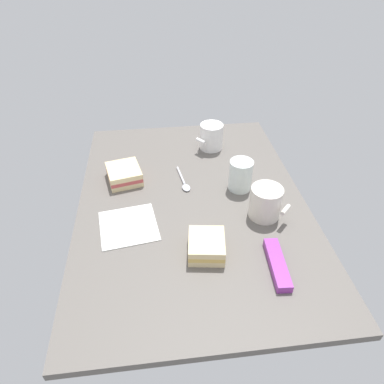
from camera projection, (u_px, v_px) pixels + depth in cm
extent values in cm
cube|color=#5B5651|center=(192.00, 203.00, 99.41)|extent=(90.00, 64.00, 2.00)
cylinder|color=white|center=(211.00, 137.00, 118.78)|extent=(7.84, 7.84, 8.91)
cylinder|color=brown|center=(212.00, 126.00, 116.32)|extent=(6.90, 6.90, 0.40)
cylinder|color=white|center=(201.00, 141.00, 115.52)|extent=(3.51, 3.14, 1.20)
cylinder|color=silver|center=(265.00, 202.00, 91.10)|extent=(8.35, 8.35, 8.95)
cylinder|color=black|center=(267.00, 190.00, 88.64)|extent=(7.35, 7.35, 0.40)
cylinder|color=silver|center=(286.00, 210.00, 88.11)|extent=(3.53, 3.49, 1.20)
cube|color=beige|center=(206.00, 250.00, 82.88)|extent=(10.56, 9.75, 1.60)
cube|color=#D8B259|center=(206.00, 246.00, 82.01)|extent=(10.56, 9.75, 1.20)
cube|color=beige|center=(207.00, 242.00, 81.15)|extent=(10.56, 9.75, 1.60)
cube|color=beige|center=(125.00, 178.00, 105.95)|extent=(12.44, 11.64, 1.60)
cube|color=#C14C4C|center=(124.00, 174.00, 105.08)|extent=(12.44, 11.64, 1.20)
cube|color=beige|center=(124.00, 170.00, 104.22)|extent=(12.44, 11.64, 1.60)
cylinder|color=silver|center=(241.00, 175.00, 100.49)|extent=(6.82, 6.82, 9.32)
cylinder|color=white|center=(240.00, 179.00, 101.44)|extent=(6.14, 6.14, 6.24)
ellipsoid|color=silver|center=(186.00, 188.00, 102.74)|extent=(3.92, 2.92, 0.80)
cylinder|color=silver|center=(181.00, 176.00, 107.67)|extent=(9.36, 2.11, 0.70)
cube|color=purple|center=(277.00, 264.00, 79.21)|extent=(14.69, 4.43, 2.00)
cube|color=white|center=(129.00, 226.00, 90.30)|extent=(16.51, 16.51, 0.30)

